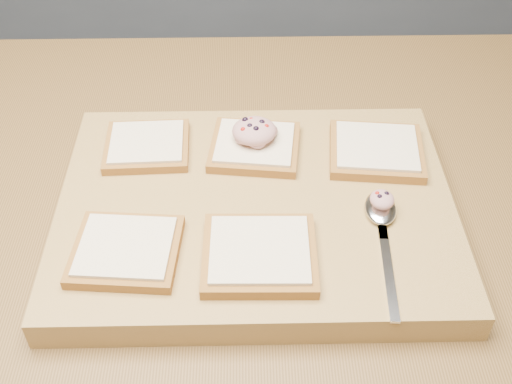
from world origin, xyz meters
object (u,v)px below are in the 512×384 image
(cutting_board, at_px, (256,210))
(bread_far_center, at_px, (255,146))
(tuna_salad_dollop, at_px, (254,131))
(spoon, at_px, (381,217))

(cutting_board, relative_size, bread_far_center, 3.81)
(cutting_board, xyz_separation_m, tuna_salad_dollop, (-0.00, 0.10, 0.05))
(bread_far_center, bearing_deg, cutting_board, -90.06)
(cutting_board, distance_m, bread_far_center, 0.10)
(bread_far_center, height_order, spoon, bread_far_center)
(cutting_board, height_order, spoon, spoon)
(tuna_salad_dollop, distance_m, spoon, 0.21)
(tuna_salad_dollop, height_order, spoon, tuna_salad_dollop)
(tuna_salad_dollop, bearing_deg, bread_far_center, -85.30)
(tuna_salad_dollop, bearing_deg, cutting_board, -89.83)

